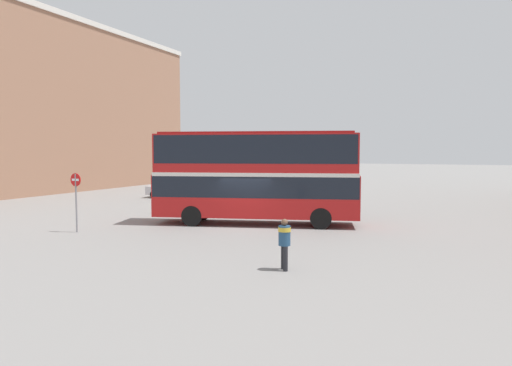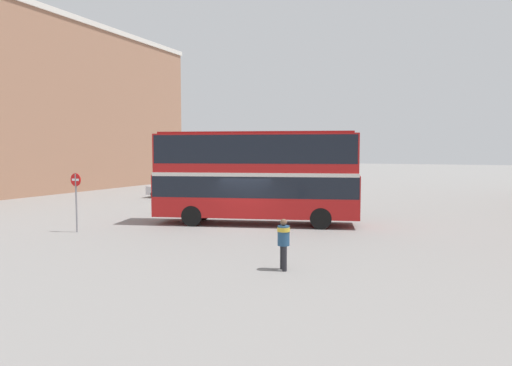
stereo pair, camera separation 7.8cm
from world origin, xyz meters
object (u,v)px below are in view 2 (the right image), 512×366
double_decker_bus (256,172)px  no_entry_sign (76,193)px  pedestrian_foreground (284,239)px  parked_car_kerb_near (173,189)px

double_decker_bus → no_entry_sign: (-6.82, -5.70, -0.90)m
pedestrian_foreground → parked_car_kerb_near: size_ratio=0.40×
no_entry_sign → parked_car_kerb_near: bearing=108.4°
no_entry_sign → double_decker_bus: bearing=39.9°
double_decker_bus → no_entry_sign: double_decker_bus is taller
pedestrian_foreground → double_decker_bus: bearing=-96.7°
pedestrian_foreground → no_entry_sign: (-11.48, 2.43, 0.85)m
pedestrian_foreground → parked_car_kerb_near: bearing=-83.5°
pedestrian_foreground → parked_car_kerb_near: (-16.57, 17.74, -0.29)m
parked_car_kerb_near → no_entry_sign: no_entry_sign is taller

